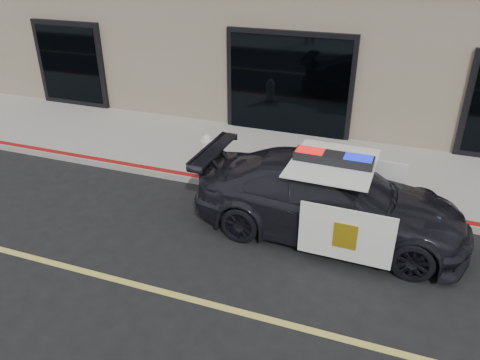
% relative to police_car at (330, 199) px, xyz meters
% --- Properties ---
extents(ground, '(120.00, 120.00, 0.00)m').
position_rel_police_car_xyz_m(ground, '(-0.98, -2.56, -0.73)').
color(ground, black).
rests_on(ground, ground).
extents(sidewalk_n, '(60.00, 3.50, 0.15)m').
position_rel_police_car_xyz_m(sidewalk_n, '(-0.98, 2.69, -0.65)').
color(sidewalk_n, gray).
rests_on(sidewalk_n, ground).
extents(police_car, '(2.38, 5.04, 1.62)m').
position_rel_police_car_xyz_m(police_car, '(0.00, 0.00, 0.00)').
color(police_car, black).
rests_on(police_car, ground).
extents(fire_hydrant, '(0.34, 0.47, 0.74)m').
position_rel_police_car_xyz_m(fire_hydrant, '(-3.21, 1.73, -0.23)').
color(fire_hydrant, silver).
rests_on(fire_hydrant, sidewalk_n).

